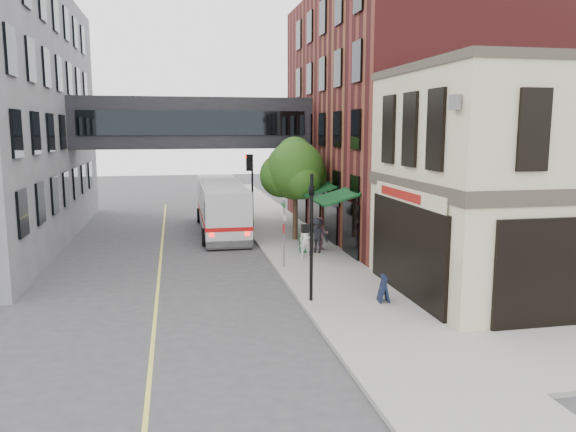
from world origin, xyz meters
name	(u,v)px	position (x,y,z in m)	size (l,w,h in m)	color
ground	(314,324)	(0.00, 0.00, 0.00)	(120.00, 120.00, 0.00)	#38383A
sidewalk_main	(288,237)	(2.00, 14.00, 0.07)	(4.00, 60.00, 0.15)	gray
corner_building	(534,182)	(8.97, 2.00, 4.21)	(10.19, 8.12, 8.45)	beige
brick_building	(416,115)	(9.98, 15.00, 6.99)	(13.76, 18.00, 14.00)	#5A1C1C
skyway_bridge	(193,123)	(-3.00, 18.00, 6.50)	(14.00, 3.18, 3.00)	black
traffic_signal_near	(311,222)	(0.37, 2.00, 2.98)	(0.44, 0.22, 4.60)	black
traffic_signal_far	(250,176)	(0.26, 17.00, 3.34)	(0.53, 0.28, 4.50)	black
street_sign_pole	(284,227)	(0.39, 7.00, 1.93)	(0.08, 0.75, 3.00)	gray
street_tree	(294,171)	(2.19, 13.22, 3.91)	(3.80, 3.20, 5.60)	#382619
lane_marking	(160,260)	(-5.00, 10.00, 0.01)	(0.12, 40.00, 0.01)	#D8CC4C
bus	(221,204)	(-1.52, 16.88, 1.67)	(2.76, 11.07, 2.97)	silver
pedestrian_a	(306,240)	(1.76, 8.58, 0.97)	(0.60, 0.39, 1.63)	silver
pedestrian_b	(320,234)	(2.86, 10.05, 0.97)	(0.80, 0.62, 1.64)	#C68094
pedestrian_c	(317,235)	(2.55, 9.47, 1.01)	(1.11, 0.64, 1.72)	black
newspaper_box	(304,244)	(1.93, 9.68, 0.58)	(0.43, 0.38, 0.85)	#124F23
sandwich_board	(384,288)	(2.87, 1.34, 0.62)	(0.34, 0.53, 0.95)	black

